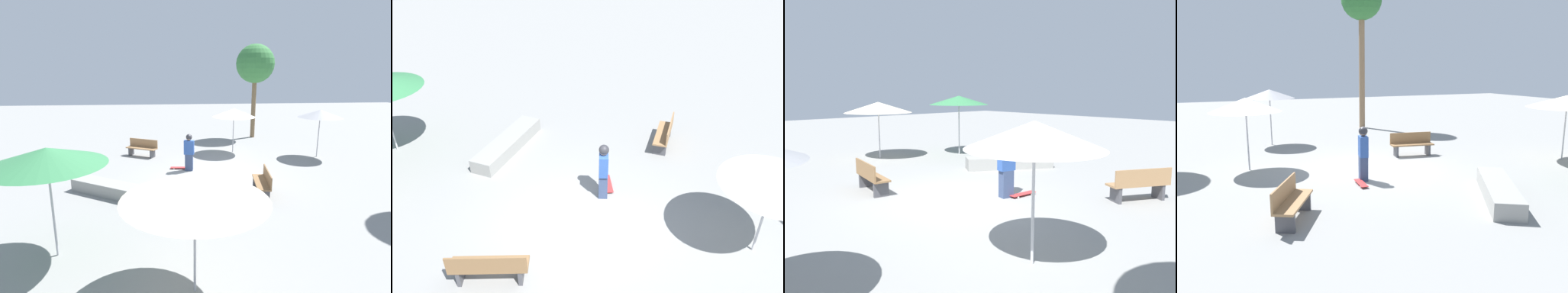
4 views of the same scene
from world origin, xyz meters
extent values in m
plane|color=gray|center=(0.00, 0.00, 0.00)|extent=(60.00, 60.00, 0.00)
cube|color=#38476B|center=(0.84, 0.97, 0.36)|extent=(0.30, 0.37, 0.72)
cube|color=#2D519E|center=(0.84, 0.97, 1.01)|extent=(0.32, 0.46, 0.59)
sphere|color=tan|center=(0.84, 0.97, 1.43)|extent=(0.23, 0.23, 0.23)
sphere|color=#2D2D33|center=(0.84, 0.97, 1.45)|extent=(0.26, 0.26, 0.26)
cube|color=red|center=(1.07, 1.37, 0.06)|extent=(0.27, 0.81, 0.02)
cylinder|color=silver|center=(1.01, 1.62, 0.03)|extent=(0.03, 0.06, 0.05)
cylinder|color=silver|center=(1.18, 1.60, 0.03)|extent=(0.03, 0.06, 0.05)
cylinder|color=silver|center=(0.96, 1.13, 0.03)|extent=(0.03, 0.06, 0.05)
cylinder|color=silver|center=(1.13, 1.11, 0.03)|extent=(0.03, 0.06, 0.05)
cube|color=gray|center=(-1.64, 3.81, 0.21)|extent=(2.23, 2.99, 0.42)
cube|color=#47474C|center=(3.02, 2.62, 0.20)|extent=(0.39, 0.26, 0.40)
cube|color=#47474C|center=(3.61, 3.72, 0.20)|extent=(0.39, 0.26, 0.40)
cube|color=#9E754C|center=(3.32, 3.17, 0.42)|extent=(1.14, 1.62, 0.05)
cube|color=#9E754C|center=(3.49, 3.07, 0.65)|extent=(0.79, 1.43, 0.40)
cube|color=#47474C|center=(-2.66, -1.19, 0.20)|extent=(0.14, 0.40, 0.40)
cube|color=#47474C|center=(-1.42, -1.39, 0.20)|extent=(0.14, 0.40, 0.40)
cube|color=olive|center=(-2.04, -1.29, 0.42)|extent=(1.65, 0.69, 0.05)
cube|color=olive|center=(-2.07, -1.49, 0.65)|extent=(1.59, 0.30, 0.40)
cylinder|color=#B7B7BC|center=(-6.62, 1.42, 1.07)|extent=(0.05, 0.05, 2.15)
cone|color=beige|center=(-6.62, 1.42, 2.08)|extent=(2.68, 2.68, 0.43)
cylinder|color=#B7B7BC|center=(-5.17, 4.43, 1.20)|extent=(0.05, 0.05, 2.40)
cone|color=#387F4C|center=(-5.17, 4.43, 2.34)|extent=(2.53, 2.53, 0.38)
cylinder|color=#B7B7BC|center=(3.76, -1.56, 1.08)|extent=(0.05, 0.05, 2.16)
cone|color=white|center=(3.76, -1.56, 2.09)|extent=(2.21, 2.21, 0.44)
camera|label=1|loc=(-11.63, 1.88, 4.04)|focal=28.00mm
camera|label=2|loc=(-1.04, -6.88, 6.57)|focal=35.00mm
camera|label=3|loc=(7.39, -6.13, 2.77)|focal=35.00mm
camera|label=4|loc=(4.83, 10.87, 3.18)|focal=35.00mm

